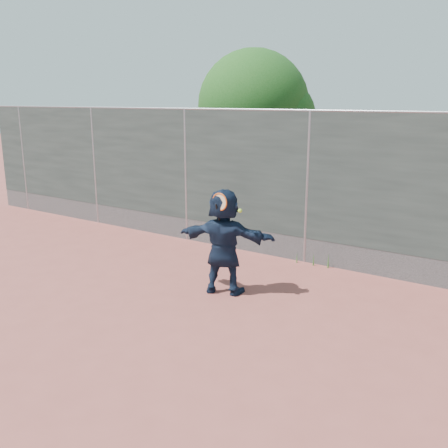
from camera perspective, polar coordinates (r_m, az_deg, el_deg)
The scene contains 6 objects.
ground at distance 7.46m, azimuth -2.37°, elevation -11.43°, with size 80.00×80.00×0.00m, color #9E4C42.
player at distance 8.34m, azimuth 0.00°, elevation -2.00°, with size 1.67×0.53×1.80m, color #132036.
fence at distance 9.91m, azimuth 9.51°, elevation 4.45°, with size 20.00×0.06×3.03m.
swing_action at distance 7.98m, azimuth -0.27°, elevation 2.32°, with size 0.51×0.17×0.51m.
tree_left at distance 13.79m, azimuth 4.04°, elevation 12.96°, with size 3.15×3.00×4.53m.
weed_clump at distance 10.04m, azimuth 10.44°, elevation -3.99°, with size 0.68×0.07×0.30m.
Camera 1 is at (3.97, -5.43, 3.22)m, focal length 40.00 mm.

